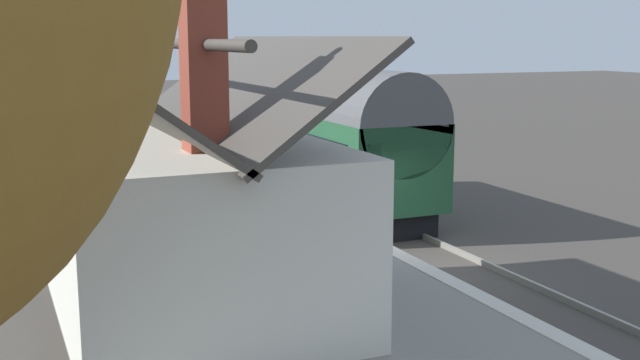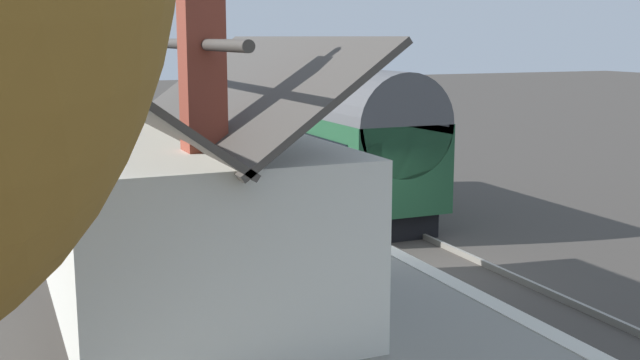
# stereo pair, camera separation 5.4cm
# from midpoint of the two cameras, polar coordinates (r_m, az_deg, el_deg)

# --- Properties ---
(ground_plane) EXTENTS (160.00, 160.00, 0.00)m
(ground_plane) POSITION_cam_midpoint_polar(r_m,az_deg,el_deg) (17.97, 6.61, -6.43)
(ground_plane) COLOR #423D38
(platform) EXTENTS (32.00, 6.66, 0.86)m
(platform) POSITION_cam_midpoint_polar(r_m,az_deg,el_deg) (16.20, -6.85, -6.74)
(platform) COLOR gray
(platform) RESTS_ON ground
(platform_edge_coping) EXTENTS (32.00, 0.36, 0.02)m
(platform_edge_coping) POSITION_cam_midpoint_polar(r_m,az_deg,el_deg) (17.20, 3.25, -4.16)
(platform_edge_coping) COLOR beige
(platform_edge_coping) RESTS_ON platform
(rail_near) EXTENTS (52.00, 0.08, 0.14)m
(rail_near) POSITION_cam_midpoint_polar(r_m,az_deg,el_deg) (18.79, 10.92, -5.59)
(rail_near) COLOR gray
(rail_near) RESTS_ON ground
(rail_far) EXTENTS (52.00, 0.08, 0.14)m
(rail_far) POSITION_cam_midpoint_polar(r_m,az_deg,el_deg) (18.04, 7.11, -6.15)
(rail_far) COLOR gray
(rail_far) RESTS_ON ground
(train) EXTENTS (8.39, 2.73, 4.32)m
(train) POSITION_cam_midpoint_polar(r_m,az_deg,el_deg) (23.14, 1.25, 3.02)
(train) COLOR black
(train) RESTS_ON ground
(station_building) EXTENTS (7.38, 4.34, 5.37)m
(station_building) POSITION_cam_midpoint_polar(r_m,az_deg,el_deg) (13.07, -10.03, -2.28)
(station_building) COLOR silver
(station_building) RESTS_ON platform
(bench_near_building) EXTENTS (1.42, 0.48, 0.88)m
(bench_near_building) POSITION_cam_midpoint_polar(r_m,az_deg,el_deg) (23.72, -9.28, 0.91)
(bench_near_building) COLOR #26727F
(bench_near_building) RESTS_ON platform
(bench_by_lamp) EXTENTS (1.41, 0.48, 0.88)m
(bench_by_lamp) POSITION_cam_midpoint_polar(r_m,az_deg,el_deg) (25.63, -10.71, 1.57)
(bench_by_lamp) COLOR #26727F
(bench_by_lamp) RESTS_ON platform
(planter_edge_near) EXTENTS (0.42, 0.42, 0.68)m
(planter_edge_near) POSITION_cam_midpoint_polar(r_m,az_deg,el_deg) (20.29, -7.27, -0.90)
(planter_edge_near) COLOR #9E5138
(planter_edge_near) RESTS_ON platform
(planter_bench_left) EXTENTS (0.58, 0.58, 0.90)m
(planter_bench_left) POSITION_cam_midpoint_polar(r_m,az_deg,el_deg) (27.57, -10.92, 2.15)
(planter_bench_left) COLOR #9E5138
(planter_bench_left) RESTS_ON platform
(planter_under_sign) EXTENTS (1.05, 0.32, 0.56)m
(planter_under_sign) POSITION_cam_midpoint_polar(r_m,az_deg,el_deg) (19.03, -10.93, -2.11)
(planter_under_sign) COLOR teal
(planter_under_sign) RESTS_ON platform
(planter_edge_far) EXTENTS (0.51, 0.51, 0.84)m
(planter_edge_far) POSITION_cam_midpoint_polar(r_m,az_deg,el_deg) (24.39, -15.76, 0.87)
(planter_edge_far) COLOR #9E5138
(planter_edge_far) RESTS_ON platform
(lamp_post_platform) EXTENTS (0.32, 0.50, 4.01)m
(lamp_post_platform) POSITION_cam_midpoint_polar(r_m,az_deg,el_deg) (22.37, -5.81, 6.34)
(lamp_post_platform) COLOR black
(lamp_post_platform) RESTS_ON platform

